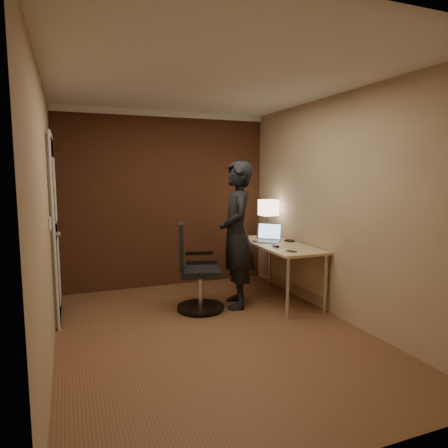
{
  "coord_description": "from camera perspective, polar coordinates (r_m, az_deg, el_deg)",
  "views": [
    {
      "loc": [
        -1.32,
        -3.7,
        1.62
      ],
      "look_at": [
        0.35,
        0.55,
        1.05
      ],
      "focal_mm": 32.0,
      "sensor_mm": 36.0,
      "label": 1
    }
  ],
  "objects": [
    {
      "name": "room",
      "position": [
        5.35,
        -10.17,
        4.31
      ],
      "size": [
        4.0,
        4.0,
        4.0
      ],
      "color": "brown",
      "rests_on": "ground"
    },
    {
      "name": "desk",
      "position": [
        5.26,
        8.34,
        -4.13
      ],
      "size": [
        0.6,
        1.5,
        0.73
      ],
      "color": "tan",
      "rests_on": "ground"
    },
    {
      "name": "office_chair",
      "position": [
        4.78,
        -4.19,
        -6.99
      ],
      "size": [
        0.58,
        0.64,
        1.03
      ],
      "color": "black",
      "rests_on": "ground"
    },
    {
      "name": "wallet",
      "position": [
        5.38,
        9.36,
        -2.38
      ],
      "size": [
        0.1,
        0.12,
        0.02
      ],
      "primitive_type": "cube",
      "rotation": [
        0.0,
        0.0,
        0.1
      ],
      "color": "black",
      "rests_on": "desk"
    },
    {
      "name": "laptop",
      "position": [
        5.38,
        6.29,
        -1.75
      ],
      "size": [
        0.42,
        0.41,
        0.23
      ],
      "color": "silver",
      "rests_on": "desk"
    },
    {
      "name": "phone",
      "position": [
        4.7,
        9.64,
        -3.85
      ],
      "size": [
        0.09,
        0.13,
        0.01
      ],
      "primitive_type": "cube",
      "rotation": [
        0.0,
        0.0,
        0.33
      ],
      "color": "black",
      "rests_on": "desk"
    },
    {
      "name": "person",
      "position": [
        4.86,
        1.85,
        -1.55
      ],
      "size": [
        0.58,
        0.74,
        1.78
      ],
      "primitive_type": "imported",
      "rotation": [
        0.0,
        0.0,
        -1.84
      ],
      "color": "black",
      "rests_on": "ground"
    },
    {
      "name": "mouse",
      "position": [
        4.95,
        7.42,
        -3.12
      ],
      "size": [
        0.08,
        0.11,
        0.03
      ],
      "primitive_type": "cube",
      "rotation": [
        0.0,
        0.0,
        -0.26
      ],
      "color": "black",
      "rests_on": "desk"
    },
    {
      "name": "desk_lamp",
      "position": [
        5.64,
        6.37,
        2.26
      ],
      "size": [
        0.22,
        0.22,
        0.54
      ],
      "color": "silver",
      "rests_on": "desk"
    }
  ]
}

